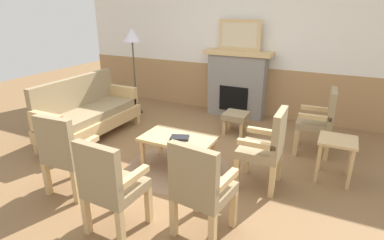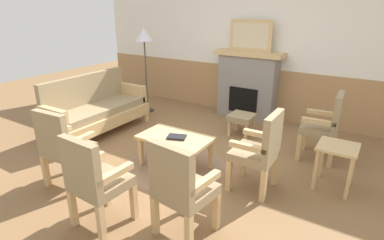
{
  "view_description": "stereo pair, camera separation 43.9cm",
  "coord_description": "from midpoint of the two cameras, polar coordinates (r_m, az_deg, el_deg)",
  "views": [
    {
      "loc": [
        1.81,
        -3.34,
        2.08
      ],
      "look_at": [
        0.0,
        0.35,
        0.55
      ],
      "focal_mm": 28.97,
      "sensor_mm": 36.0,
      "label": 1
    },
    {
      "loc": [
        2.2,
        -3.13,
        2.08
      ],
      "look_at": [
        0.0,
        0.35,
        0.55
      ],
      "focal_mm": 28.97,
      "sensor_mm": 36.0,
      "label": 2
    }
  ],
  "objects": [
    {
      "name": "armchair_near_fireplace",
      "position": [
        4.76,
        20.15,
        0.19
      ],
      "size": [
        0.51,
        0.51,
        0.98
      ],
      "color": "tan",
      "rests_on": "ground_plane"
    },
    {
      "name": "book_on_table",
      "position": [
        4.06,
        -5.35,
        -3.31
      ],
      "size": [
        0.28,
        0.23,
        0.03
      ],
      "primitive_type": "cube",
      "rotation": [
        0.0,
        0.0,
        0.36
      ],
      "color": "black",
      "rests_on": "coffee_table"
    },
    {
      "name": "armchair_by_window_left",
      "position": [
        3.69,
        10.29,
        -4.65
      ],
      "size": [
        0.48,
        0.48,
        0.98
      ],
      "color": "tan",
      "rests_on": "ground_plane"
    },
    {
      "name": "floor_lamp_by_couch",
      "position": [
        6.21,
        -13.01,
        14.08
      ],
      "size": [
        0.36,
        0.36,
        1.68
      ],
      "color": "#332D28",
      "rests_on": "ground_plane"
    },
    {
      "name": "coffee_table",
      "position": [
        4.13,
        -5.67,
        -3.93
      ],
      "size": [
        0.96,
        0.56,
        0.44
      ],
      "color": "tan",
      "rests_on": "ground_plane"
    },
    {
      "name": "footstool",
      "position": [
        5.3,
        5.76,
        0.5
      ],
      "size": [
        0.4,
        0.4,
        0.36
      ],
      "color": "tan",
      "rests_on": "ground_plane"
    },
    {
      "name": "wall_back",
      "position": [
        6.22,
        7.32,
        13.13
      ],
      "size": [
        7.2,
        0.14,
        2.7
      ],
      "color": "white",
      "rests_on": "ground_plane"
    },
    {
      "name": "armchair_front_left",
      "position": [
        3.06,
        -18.95,
        -11.12
      ],
      "size": [
        0.5,
        0.5,
        0.98
      ],
      "color": "tan",
      "rests_on": "ground_plane"
    },
    {
      "name": "armchair_corner_left",
      "position": [
        2.87,
        -2.89,
        -12.17
      ],
      "size": [
        0.53,
        0.53,
        0.98
      ],
      "color": "tan",
      "rests_on": "ground_plane"
    },
    {
      "name": "armchair_front_center",
      "position": [
        3.86,
        -25.27,
        -5.21
      ],
      "size": [
        0.51,
        0.51,
        0.98
      ],
      "color": "tan",
      "rests_on": "ground_plane"
    },
    {
      "name": "round_rug",
      "position": [
        4.3,
        -5.49,
        -8.58
      ],
      "size": [
        1.39,
        1.39,
        0.01
      ],
      "primitive_type": "cylinder",
      "color": "#896B51",
      "rests_on": "ground_plane"
    },
    {
      "name": "framed_picture",
      "position": [
        5.96,
        6.61,
        15.26
      ],
      "size": [
        0.8,
        0.04,
        0.56
      ],
      "color": "tan",
      "rests_on": "fireplace"
    },
    {
      "name": "ground_plane",
      "position": [
        4.34,
        -4.99,
        -8.33
      ],
      "size": [
        14.0,
        14.0,
        0.0
      ],
      "primitive_type": "plane",
      "color": "olive"
    },
    {
      "name": "couch",
      "position": [
        5.45,
        -20.75,
        1.04
      ],
      "size": [
        0.7,
        1.8,
        0.98
      ],
      "color": "tan",
      "rests_on": "ground_plane"
    },
    {
      "name": "side_table",
      "position": [
        4.12,
        22.4,
        -4.83
      ],
      "size": [
        0.44,
        0.44,
        0.55
      ],
      "color": "tan",
      "rests_on": "ground_plane"
    },
    {
      "name": "fireplace",
      "position": [
        6.1,
        6.27,
        6.75
      ],
      "size": [
        1.3,
        0.44,
        1.28
      ],
      "color": "gray",
      "rests_on": "ground_plane"
    }
  ]
}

